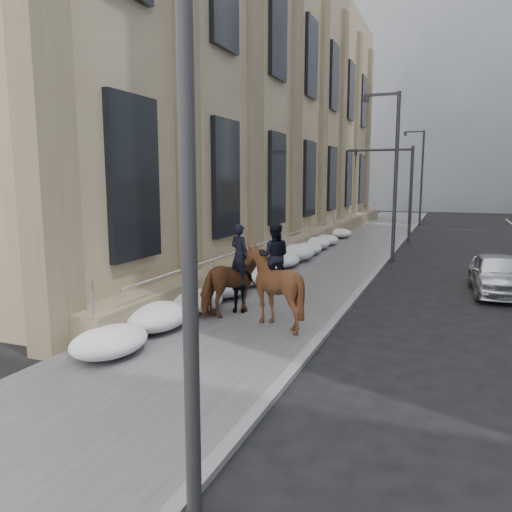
{
  "coord_description": "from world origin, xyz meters",
  "views": [
    {
      "loc": [
        5.53,
        -10.68,
        3.98
      ],
      "look_at": [
        0.1,
        3.04,
        1.7
      ],
      "focal_mm": 35.0,
      "sensor_mm": 36.0,
      "label": 1
    }
  ],
  "objects_px": {
    "mounted_horse_left": "(235,280)",
    "pedestrian": "(239,284)",
    "car_silver": "(497,274)",
    "mounted_horse_right": "(273,282)"
  },
  "relations": [
    {
      "from": "mounted_horse_left",
      "to": "mounted_horse_right",
      "type": "height_order",
      "value": "mounted_horse_right"
    },
    {
      "from": "mounted_horse_left",
      "to": "car_silver",
      "type": "bearing_deg",
      "value": -118.87
    },
    {
      "from": "mounted_horse_left",
      "to": "mounted_horse_right",
      "type": "bearing_deg",
      "value": 177.56
    },
    {
      "from": "mounted_horse_right",
      "to": "pedestrian",
      "type": "xyz_separation_m",
      "value": [
        -1.37,
        0.89,
        -0.33
      ]
    },
    {
      "from": "mounted_horse_left",
      "to": "car_silver",
      "type": "relative_size",
      "value": 0.62
    },
    {
      "from": "mounted_horse_left",
      "to": "mounted_horse_right",
      "type": "relative_size",
      "value": 0.96
    },
    {
      "from": "pedestrian",
      "to": "car_silver",
      "type": "bearing_deg",
      "value": 24.67
    },
    {
      "from": "mounted_horse_left",
      "to": "pedestrian",
      "type": "bearing_deg",
      "value": -63.06
    },
    {
      "from": "mounted_horse_right",
      "to": "car_silver",
      "type": "relative_size",
      "value": 0.65
    },
    {
      "from": "mounted_horse_left",
      "to": "pedestrian",
      "type": "xyz_separation_m",
      "value": [
        -0.04,
        0.33,
        -0.2
      ]
    }
  ]
}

